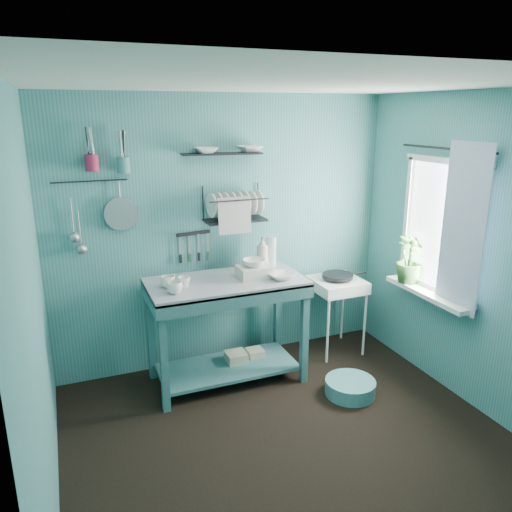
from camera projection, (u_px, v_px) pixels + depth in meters
name	position (u px, v px, depth m)	size (l,w,h in m)	color
floor	(293.00, 444.00, 3.65)	(3.20, 3.20, 0.00)	black
ceiling	(302.00, 83.00, 2.94)	(3.20, 3.20, 0.00)	silver
wall_back	(225.00, 233.00, 4.63)	(3.20, 3.20, 0.00)	teal
wall_front	(467.00, 401.00, 1.96)	(3.20, 3.20, 0.00)	teal
wall_left	(34.00, 319.00, 2.72)	(3.00, 3.00, 0.00)	teal
wall_right	(482.00, 257.00, 3.87)	(3.00, 3.00, 0.00)	teal
work_counter	(227.00, 331.00, 4.40)	(1.34, 0.67, 0.95)	#306366
mug_left	(175.00, 288.00, 3.94)	(0.12, 0.12, 0.10)	white
mug_mid	(184.00, 282.00, 4.07)	(0.10, 0.10, 0.09)	white
mug_right	(168.00, 282.00, 4.08)	(0.12, 0.12, 0.10)	white
wash_tub	(254.00, 272.00, 4.33)	(0.28, 0.22, 0.10)	beige
tub_bowl	(254.00, 263.00, 4.30)	(0.20, 0.20, 0.06)	white
soap_bottle	(262.00, 252.00, 4.56)	(0.12, 0.12, 0.30)	beige
water_bottle	(271.00, 252.00, 4.61)	(0.09, 0.09, 0.28)	silver
counter_bowl	(281.00, 276.00, 4.29)	(0.22, 0.22, 0.05)	white
hotplate_stand	(336.00, 315.00, 4.99)	(0.47, 0.47, 0.76)	white
frying_pan	(338.00, 276.00, 4.87)	(0.30, 0.30, 0.04)	black
knife_strip	(193.00, 233.00, 4.48)	(0.32, 0.02, 0.03)	black
dish_rack	(235.00, 204.00, 4.45)	(0.55, 0.24, 0.32)	black
upper_shelf	(222.00, 154.00, 4.32)	(0.70, 0.18, 0.01)	black
shelf_bowl_left	(206.00, 149.00, 4.26)	(0.20, 0.20, 0.05)	white
shelf_bowl_right	(250.00, 141.00, 4.38)	(0.22, 0.22, 0.05)	white
utensil_cup_magenta	(92.00, 163.00, 3.96)	(0.11, 0.11, 0.13)	#9F1D40
utensil_cup_teal	(123.00, 165.00, 4.05)	(0.11, 0.11, 0.13)	#397577
colander	(121.00, 214.00, 4.18)	(0.28, 0.28, 0.03)	#9EA0A5
ladle_outer	(72.00, 216.00, 4.05)	(0.01, 0.01, 0.30)	#9EA0A5
ladle_inner	(79.00, 228.00, 4.09)	(0.01, 0.01, 0.30)	#9EA0A5
hook_rail	(90.00, 181.00, 4.04)	(0.01, 0.01, 0.60)	black
window_glass	(442.00, 227.00, 4.22)	(1.10, 1.10, 0.00)	white
windowsill	(427.00, 293.00, 4.36)	(0.16, 0.95, 0.04)	white
curtain	(463.00, 229.00, 3.92)	(1.35, 1.35, 0.00)	silver
curtain_rod	(446.00, 149.00, 4.02)	(0.02, 0.02, 1.05)	black
potted_plant	(409.00, 259.00, 4.52)	(0.24, 0.24, 0.44)	#316327
storage_tin_large	(236.00, 363.00, 4.59)	(0.18, 0.18, 0.22)	tan
storage_tin_small	(255.00, 359.00, 4.69)	(0.15, 0.15, 0.20)	tan
floor_basin	(350.00, 387.00, 4.27)	(0.43, 0.43, 0.13)	teal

